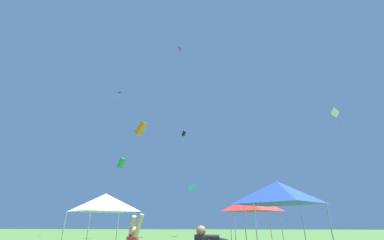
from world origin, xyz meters
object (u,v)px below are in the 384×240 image
canopy_tent_white (105,203)px  canopy_tent_blue (278,193)px  kite_green_box (121,163)px  kite_cyan_delta (192,187)px  canopy_tent_red (252,204)px  kite_white_diamond (335,113)px  kite_black_box (184,134)px  kite_black_delta (120,92)px  kite_magenta_box (180,49)px  kite_orange_box (141,128)px

canopy_tent_white → canopy_tent_blue: bearing=-8.3°
kite_green_box → kite_cyan_delta: 15.10m
canopy_tent_white → kite_green_box: (-1.52, 6.25, 3.81)m
canopy_tent_red → kite_white_diamond: (12.05, 7.65, 10.52)m
kite_cyan_delta → kite_black_box: bearing=-115.2°
canopy_tent_white → kite_black_delta: (-8.44, 20.72, 19.51)m
canopy_tent_white → kite_cyan_delta: (4.05, 20.28, 3.52)m
kite_cyan_delta → kite_black_box: kite_black_box is taller
canopy_tent_blue → kite_black_delta: kite_black_delta is taller
kite_cyan_delta → kite_black_delta: kite_black_delta is taller
canopy_tent_red → canopy_tent_blue: canopy_tent_blue is taller
kite_green_box → kite_magenta_box: (3.90, 9.84, 20.68)m
kite_white_diamond → kite_green_box: bearing=-166.3°
kite_orange_box → kite_black_box: size_ratio=0.66×
kite_cyan_delta → kite_black_box: (-1.03, -2.19, 7.25)m
kite_magenta_box → kite_black_delta: 12.78m
kite_cyan_delta → kite_magenta_box: bearing=-111.8°
canopy_tent_blue → canopy_tent_white: 10.01m
canopy_tent_blue → kite_magenta_box: 30.76m
canopy_tent_red → kite_black_box: size_ratio=1.85×
canopy_tent_white → kite_cyan_delta: kite_cyan_delta is taller
canopy_tent_red → kite_cyan_delta: 17.29m
canopy_tent_white → canopy_tent_red: bearing=23.9°
kite_green_box → kite_black_box: bearing=69.0°
canopy_tent_red → kite_magenta_box: 27.98m
kite_green_box → kite_black_delta: kite_black_delta is taller
canopy_tent_blue → kite_green_box: 14.20m
kite_cyan_delta → canopy_tent_red: bearing=-71.3°
kite_orange_box → kite_cyan_delta: (3.86, 14.71, -3.35)m
kite_magenta_box → kite_black_delta: (-10.82, 4.63, -4.99)m
kite_black_delta → kite_magenta_box: bearing=-23.2°
canopy_tent_white → kite_orange_box: 8.85m
canopy_tent_white → kite_white_diamond: kite_white_diamond is taller
kite_cyan_delta → kite_black_delta: bearing=178.0°
kite_orange_box → kite_cyan_delta: bearing=75.3°
kite_white_diamond → canopy_tent_white: bearing=-151.2°
kite_white_diamond → kite_cyan_delta: bearing=154.3°
canopy_tent_blue → canopy_tent_white: canopy_tent_blue is taller
canopy_tent_white → kite_orange_box: size_ratio=2.64×
canopy_tent_blue → kite_cyan_delta: bearing=105.1°
kite_cyan_delta → kite_white_diamond: 20.69m
canopy_tent_red → kite_orange_box: 11.53m
canopy_tent_white → kite_white_diamond: 26.81m
canopy_tent_red → canopy_tent_white: (-9.48, -4.21, -0.18)m
kite_black_box → kite_magenta_box: bearing=-107.9°
kite_orange_box → kite_black_delta: 21.54m
kite_green_box → kite_orange_box: bearing=-21.5°
canopy_tent_red → kite_white_diamond: 17.73m
kite_orange_box → kite_white_diamond: (21.34, 6.28, 3.83)m
canopy_tent_white → kite_magenta_box: bearing=81.6°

